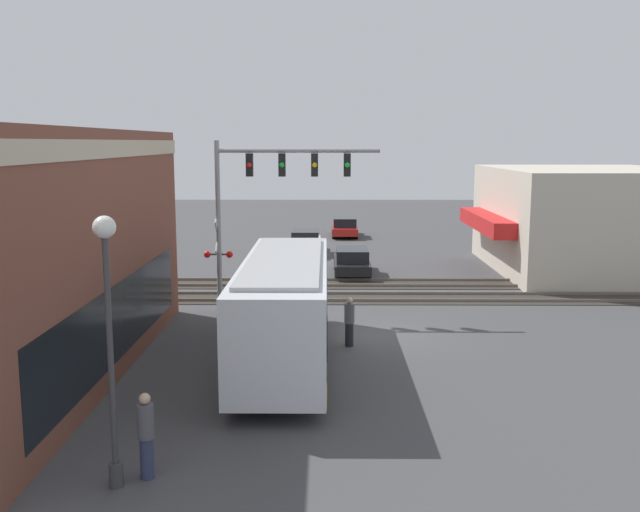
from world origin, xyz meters
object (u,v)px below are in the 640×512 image
streetlamp (109,330)px  parked_car_red (345,228)px  parked_car_black (352,262)px  pedestrian_by_lamp (146,435)px  city_bus (285,305)px  parked_car_white (306,242)px  pedestrian_near_bus (349,321)px  crossing_signal (218,254)px

streetlamp → parked_car_red: (38.05, -5.50, -2.57)m
parked_car_black → pedestrian_by_lamp: pedestrian_by_lamp is taller
city_bus → pedestrian_by_lamp: (-7.76, 2.38, -0.89)m
parked_car_white → parked_car_red: 8.41m
streetlamp → parked_car_black: (23.06, -5.50, -2.58)m
pedestrian_by_lamp → pedestrian_near_bus: bearing=-24.8°
city_bus → pedestrian_by_lamp: bearing=163.0°
crossing_signal → parked_car_black: 9.91m
parked_car_black → pedestrian_near_bus: size_ratio=2.64×
parked_car_black → pedestrian_by_lamp: bearing=167.6°
pedestrian_near_bus → crossing_signal: bearing=44.7°
crossing_signal → streetlamp: streetlamp is taller
parked_car_black → parked_car_red: 14.99m
parked_car_white → parked_car_red: (7.99, -2.60, -0.03)m
pedestrian_near_bus → parked_car_black: bearing=-2.4°
city_bus → crossing_signal: bearing=23.9°
pedestrian_near_bus → pedestrian_by_lamp: (-9.56, 4.42, 0.08)m
crossing_signal → pedestrian_by_lamp: crossing_signal is taller
pedestrian_near_bus → pedestrian_by_lamp: size_ratio=0.93×
parked_car_white → pedestrian_by_lamp: 29.77m
streetlamp → pedestrian_near_bus: size_ratio=3.23×
parked_car_black → parked_car_white: 7.46m
pedestrian_by_lamp → crossing_signal: bearing=2.8°
crossing_signal → parked_car_red: 23.68m
parked_car_black → pedestrian_by_lamp: 23.22m
parked_car_white → parked_car_red: bearing=-18.0°
pedestrian_by_lamp → parked_car_white: bearing=-4.6°
crossing_signal → parked_car_black: bearing=-35.6°
streetlamp → parked_car_black: bearing=-13.4°
parked_car_black → pedestrian_near_bus: pedestrian_near_bus is taller
parked_car_black → parked_car_white: bearing=20.4°
pedestrian_near_bus → streetlamp: bearing=153.5°
city_bus → parked_car_red: bearing=-5.0°
parked_car_black → parked_car_white: size_ratio=0.96×
parked_car_red → pedestrian_near_bus: bearing=178.9°
streetlamp → parked_car_red: streetlamp is taller
parked_car_red → parked_car_white: bearing=162.0°
crossing_signal → parked_car_white: (14.93, -3.09, -1.61)m
parked_car_red → pedestrian_near_bus: (-28.11, 0.56, 0.20)m
parked_car_black → parked_car_red: bearing=0.0°
parked_car_red → pedestrian_near_bus: 28.11m
city_bus → crossing_signal: (6.97, 3.09, 0.48)m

